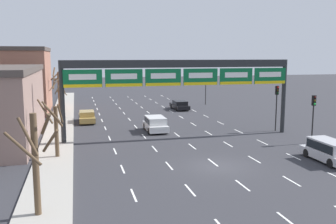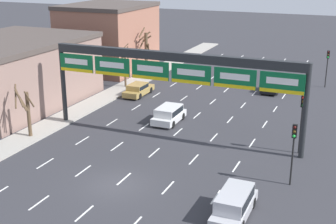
{
  "view_description": "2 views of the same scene",
  "coord_description": "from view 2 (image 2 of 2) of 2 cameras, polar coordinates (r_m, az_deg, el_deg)",
  "views": [
    {
      "loc": [
        -9.53,
        -23.84,
        7.75
      ],
      "look_at": [
        -1.41,
        8.93,
        2.62
      ],
      "focal_mm": 40.0,
      "sensor_mm": 36.0,
      "label": 1
    },
    {
      "loc": [
        14.19,
        -24.66,
        14.39
      ],
      "look_at": [
        2.76,
        2.28,
        4.83
      ],
      "focal_mm": 50.0,
      "sensor_mm": 36.0,
      "label": 2
    }
  ],
  "objects": [
    {
      "name": "car_black",
      "position": [
        54.77,
        12.55,
        3.18
      ],
      "size": [
        1.86,
        4.76,
        1.29
      ],
      "color": "black",
      "rests_on": "ground_plane"
    },
    {
      "name": "suv_white",
      "position": [
        43.09,
        0.1,
        -0.21
      ],
      "size": [
        1.97,
        4.1,
        1.53
      ],
      "color": "silver",
      "rests_on": "ground_plane"
    },
    {
      "name": "building_far",
      "position": [
        64.58,
        -7.25,
        9.07
      ],
      "size": [
        9.89,
        12.28,
        8.81
      ],
      "color": "#9E6651",
      "rests_on": "ground_plane"
    },
    {
      "name": "traffic_light_far_end",
      "position": [
        57.72,
        18.88,
        5.88
      ],
      "size": [
        0.3,
        0.35,
        4.38
      ],
      "color": "black",
      "rests_on": "ground_plane"
    },
    {
      "name": "building_near",
      "position": [
        50.84,
        -18.78,
        4.62
      ],
      "size": [
        12.31,
        17.14,
        6.74
      ],
      "color": "gray",
      "rests_on": "ground_plane"
    },
    {
      "name": "sign_gantry",
      "position": [
        37.9,
        0.43,
        5.54
      ],
      "size": [
        21.82,
        0.7,
        7.33
      ],
      "color": "#232628",
      "rests_on": "ground_plane"
    },
    {
      "name": "tree_bare_third",
      "position": [
        60.84,
        -2.73,
        7.51
      ],
      "size": [
        1.62,
        1.82,
        5.98
      ],
      "color": "brown",
      "rests_on": "sidewalk_left"
    },
    {
      "name": "tree_bare_closest",
      "position": [
        54.89,
        -5.29,
        5.85
      ],
      "size": [
        2.08,
        2.08,
        4.88
      ],
      "color": "brown",
      "rests_on": "sidewalk_left"
    },
    {
      "name": "traffic_light_mid_block",
      "position": [
        36.91,
        16.03,
        -0.06
      ],
      "size": [
        0.3,
        0.35,
        4.67
      ],
      "color": "black",
      "rests_on": "ground_plane"
    },
    {
      "name": "car_gold",
      "position": [
        51.93,
        -3.66,
        2.81
      ],
      "size": [
        1.82,
        4.62,
        1.37
      ],
      "color": "#A88947",
      "rests_on": "ground_plane"
    },
    {
      "name": "suv_silver",
      "position": [
        28.03,
        8.1,
        -10.86
      ],
      "size": [
        1.81,
        4.68,
        1.62
      ],
      "color": "#B7B7BC",
      "rests_on": "ground_plane"
    },
    {
      "name": "ground_plane",
      "position": [
        31.89,
        -6.25,
        -8.85
      ],
      "size": [
        220.0,
        220.0,
        0.0
      ],
      "primitive_type": "plane",
      "color": "#333338"
    },
    {
      "name": "lane_dashes",
      "position": [
        43.18,
        2.45,
        -1.38
      ],
      "size": [
        13.32,
        67.0,
        0.01
      ],
      "color": "white",
      "rests_on": "ground_plane"
    },
    {
      "name": "traffic_light_near_gantry",
      "position": [
        31.55,
        15.07,
        -3.58
      ],
      "size": [
        0.3,
        0.35,
        4.29
      ],
      "color": "black",
      "rests_on": "ground_plane"
    },
    {
      "name": "tree_bare_second",
      "position": [
        40.58,
        -16.92,
        0.34
      ],
      "size": [
        1.87,
        1.59,
        4.39
      ],
      "color": "brown",
      "rests_on": "sidewalk_left"
    }
  ]
}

